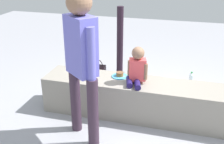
% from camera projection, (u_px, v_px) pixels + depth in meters
% --- Properties ---
extents(ground_plane, '(12.00, 12.00, 0.00)m').
position_uv_depth(ground_plane, '(140.00, 115.00, 3.82)').
color(ground_plane, '#96969E').
extents(concrete_ledge, '(2.63, 0.53, 0.50)m').
position_uv_depth(concrete_ledge, '(140.00, 99.00, 3.72)').
color(concrete_ledge, gray).
rests_on(concrete_ledge, ground_plane).
extents(child_seated, '(0.29, 0.34, 0.48)m').
position_uv_depth(child_seated, '(137.00, 68.00, 3.52)').
color(child_seated, '#201753').
rests_on(child_seated, concrete_ledge).
extents(adult_standing, '(0.43, 0.39, 1.74)m').
position_uv_depth(adult_standing, '(82.00, 55.00, 2.96)').
color(adult_standing, '#362535').
rests_on(adult_standing, ground_plane).
extents(cake_plate, '(0.22, 0.22, 0.07)m').
position_uv_depth(cake_plate, '(120.00, 75.00, 3.78)').
color(cake_plate, '#4CA5D8').
rests_on(cake_plate, concrete_ledge).
extents(gift_bag, '(0.25, 0.08, 0.34)m').
position_uv_depth(gift_bag, '(136.00, 89.00, 4.20)').
color(gift_bag, '#4C99E0').
rests_on(gift_bag, ground_plane).
extents(railing_post, '(0.36, 0.36, 1.26)m').
position_uv_depth(railing_post, '(120.00, 52.00, 4.77)').
color(railing_post, black).
rests_on(railing_post, ground_plane).
extents(water_bottle_near_gift, '(0.07, 0.07, 0.23)m').
position_uv_depth(water_bottle_near_gift, '(191.00, 79.00, 4.65)').
color(water_bottle_near_gift, silver).
rests_on(water_bottle_near_gift, ground_plane).
extents(cake_box_white, '(0.41, 0.41, 0.10)m').
position_uv_depth(cake_box_white, '(171.00, 83.00, 4.65)').
color(cake_box_white, white).
rests_on(cake_box_white, ground_plane).
extents(handbag_black_leather, '(0.33, 0.11, 0.36)m').
position_uv_depth(handbag_black_leather, '(96.00, 71.00, 4.92)').
color(handbag_black_leather, black).
rests_on(handbag_black_leather, ground_plane).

